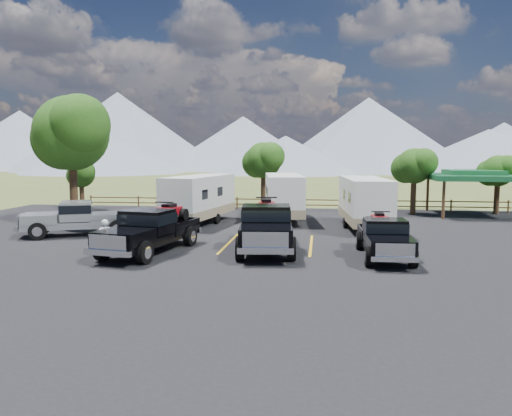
# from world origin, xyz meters

# --- Properties ---
(ground) EXTENTS (320.00, 320.00, 0.00)m
(ground) POSITION_xyz_m (0.00, 0.00, 0.00)
(ground) COLOR #4F5B26
(ground) RESTS_ON ground
(asphalt_lot) EXTENTS (44.00, 34.00, 0.04)m
(asphalt_lot) POSITION_xyz_m (0.00, 3.00, 0.02)
(asphalt_lot) COLOR black
(asphalt_lot) RESTS_ON ground
(stall_lines) EXTENTS (12.12, 5.50, 0.01)m
(stall_lines) POSITION_xyz_m (0.00, 4.00, 0.04)
(stall_lines) COLOR gold
(stall_lines) RESTS_ON asphalt_lot
(tree_big_nw) EXTENTS (5.54, 5.18, 7.84)m
(tree_big_nw) POSITION_xyz_m (-12.55, 9.03, 5.60)
(tree_big_nw) COLOR black
(tree_big_nw) RESTS_ON ground
(tree_ne_a) EXTENTS (3.11, 2.92, 4.76)m
(tree_ne_a) POSITION_xyz_m (8.97, 17.01, 3.48)
(tree_ne_a) COLOR black
(tree_ne_a) RESTS_ON ground
(tree_ne_b) EXTENTS (2.77, 2.59, 4.27)m
(tree_ne_b) POSITION_xyz_m (14.98, 18.01, 3.13)
(tree_ne_b) COLOR black
(tree_ne_b) RESTS_ON ground
(tree_north) EXTENTS (3.46, 3.24, 5.25)m
(tree_north) POSITION_xyz_m (-2.03, 19.02, 3.83)
(tree_north) COLOR black
(tree_north) RESTS_ON ground
(tree_nw_small) EXTENTS (2.59, 2.43, 3.85)m
(tree_nw_small) POSITION_xyz_m (-16.02, 17.01, 2.78)
(tree_nw_small) COLOR black
(tree_nw_small) RESTS_ON ground
(rail_fence) EXTENTS (36.12, 0.12, 1.00)m
(rail_fence) POSITION_xyz_m (2.00, 18.50, 0.61)
(rail_fence) COLOR brown
(rail_fence) RESTS_ON ground
(pavilion) EXTENTS (6.20, 6.20, 3.22)m
(pavilion) POSITION_xyz_m (13.00, 17.00, 2.79)
(pavilion) COLOR brown
(pavilion) RESTS_ON ground
(mountain_range) EXTENTS (209.00, 71.00, 20.00)m
(mountain_range) POSITION_xyz_m (-7.63, 105.98, 7.87)
(mountain_range) COLOR gray
(mountain_range) RESTS_ON ground
(rig_left) EXTENTS (3.22, 6.67, 2.14)m
(rig_left) POSITION_xyz_m (-5.01, 1.41, 1.07)
(rig_left) COLOR black
(rig_left) RESTS_ON asphalt_lot
(rig_center) EXTENTS (2.96, 7.08, 2.30)m
(rig_center) POSITION_xyz_m (-0.01, 2.64, 1.15)
(rig_center) COLOR black
(rig_center) RESTS_ON asphalt_lot
(rig_right) EXTENTS (2.05, 5.55, 1.84)m
(rig_right) POSITION_xyz_m (5.09, 1.64, 0.93)
(rig_right) COLOR black
(rig_right) RESTS_ON asphalt_lot
(trailer_left) EXTENTS (3.36, 8.62, 2.98)m
(trailer_left) POSITION_xyz_m (-5.01, 10.39, 1.60)
(trailer_left) COLOR white
(trailer_left) RESTS_ON asphalt_lot
(trailer_center) EXTENTS (3.11, 8.60, 2.97)m
(trailer_center) POSITION_xyz_m (0.05, 12.61, 1.60)
(trailer_center) COLOR white
(trailer_center) RESTS_ON asphalt_lot
(trailer_right) EXTENTS (2.72, 8.51, 2.95)m
(trailer_right) POSITION_xyz_m (4.94, 9.49, 1.58)
(trailer_right) COLOR white
(trailer_right) RESTS_ON asphalt_lot
(pickup_silver) EXTENTS (6.33, 4.15, 1.82)m
(pickup_silver) POSITION_xyz_m (-10.30, 5.31, 0.99)
(pickup_silver) COLOR #94979C
(pickup_silver) RESTS_ON asphalt_lot
(person_a) EXTENTS (0.72, 0.64, 1.66)m
(person_a) POSITION_xyz_m (-6.46, -0.10, 0.87)
(person_a) COLOR white
(person_a) RESTS_ON asphalt_lot
(person_b) EXTENTS (1.08, 0.99, 1.81)m
(person_b) POSITION_xyz_m (-5.96, 1.94, 0.94)
(person_b) COLOR gray
(person_b) RESTS_ON asphalt_lot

